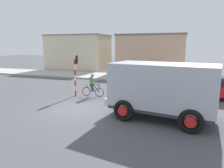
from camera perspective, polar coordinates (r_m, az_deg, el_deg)
The scene contains 10 objects.
ground_plane at distance 12.68m, azimuth -8.91°, elevation -6.97°, with size 120.00×120.00×0.00m, color #4C4C51.
sidewalk_far at distance 24.63m, azimuth 5.35°, elevation 1.81°, with size 80.00×5.00×0.16m, color #ADADA8.
truck_foreground at distance 10.92m, azimuth 13.67°, elevation -0.95°, with size 5.75×3.48×2.90m.
cyclist at distance 15.61m, azimuth -5.40°, elevation -0.32°, with size 1.73×0.50×1.72m.
traffic_light_pole at distance 15.80m, azimuth -10.07°, elevation 4.12°, with size 0.24×0.43×3.20m.
car_red_near at distance 16.20m, azimuth 16.05°, elevation -0.45°, with size 4.02×1.92×1.60m.
car_white_mid at distance 16.66m, azimuth 27.55°, elevation -0.95°, with size 4.23×2.37×1.60m.
pedestrian_near_kerb at distance 18.67m, azimuth 16.68°, elevation 1.01°, with size 0.34×0.22×1.62m.
building_corner_left at distance 33.57m, azimuth -9.11°, elevation 8.57°, with size 9.07×6.15×5.45m.
building_mid_block at distance 30.40m, azimuth 11.15°, elevation 8.19°, with size 8.97×7.99×5.30m.
Camera 1 is at (5.74, -10.66, 3.78)m, focal length 33.17 mm.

